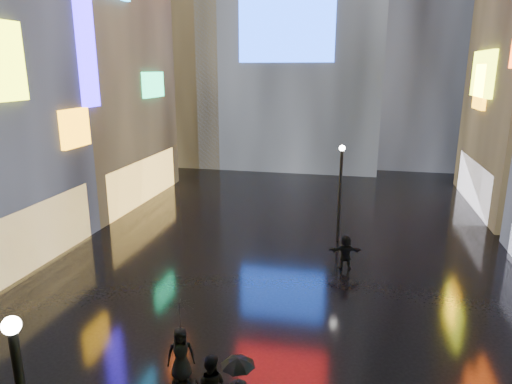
% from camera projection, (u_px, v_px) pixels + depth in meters
% --- Properties ---
extents(ground, '(140.00, 140.00, 0.00)m').
position_uv_depth(ground, '(289.00, 245.00, 24.06)').
color(ground, black).
rests_on(ground, ground).
extents(building_left_far, '(10.28, 12.00, 22.00)m').
position_uv_depth(building_left_far, '(67.00, 38.00, 30.20)').
color(building_left_far, black).
rests_on(building_left_far, ground).
extents(tower_flank_left, '(10.00, 10.00, 26.00)m').
position_uv_depth(tower_flank_left, '(183.00, 26.00, 44.33)').
color(tower_flank_left, black).
rests_on(tower_flank_left, ground).
extents(lamp_far, '(0.30, 0.30, 5.20)m').
position_uv_depth(lamp_far, '(340.00, 188.00, 23.90)').
color(lamp_far, black).
rests_on(lamp_far, ground).
extents(pedestrian_4, '(0.96, 0.81, 1.68)m').
position_uv_depth(pedestrian_4, '(181.00, 354.00, 13.46)').
color(pedestrian_4, black).
rests_on(pedestrian_4, ground).
extents(pedestrian_5, '(1.58, 0.79, 1.63)m').
position_uv_depth(pedestrian_5, '(345.00, 253.00, 20.94)').
color(pedestrian_5, black).
rests_on(pedestrian_5, ground).
extents(umbrella_1, '(1.02, 1.02, 0.69)m').
position_uv_depth(umbrella_1, '(238.00, 370.00, 10.68)').
color(umbrella_1, black).
rests_on(umbrella_1, pedestrian_2).
extents(umbrella_2, '(1.35, 1.34, 0.87)m').
position_uv_depth(umbrella_2, '(179.00, 315.00, 13.13)').
color(umbrella_2, black).
rests_on(umbrella_2, pedestrian_4).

